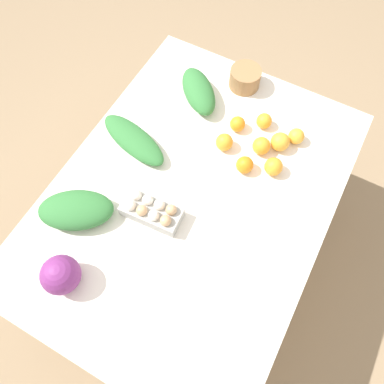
% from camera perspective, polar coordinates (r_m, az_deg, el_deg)
% --- Properties ---
extents(ground_plane, '(8.00, 8.00, 0.00)m').
position_cam_1_polar(ground_plane, '(2.24, -0.00, -8.68)').
color(ground_plane, '#937A5B').
extents(dining_table, '(1.49, 1.09, 0.75)m').
position_cam_1_polar(dining_table, '(1.61, -0.00, -1.57)').
color(dining_table, silver).
rests_on(dining_table, ground_plane).
extents(cabbage_purple, '(0.14, 0.14, 0.14)m').
position_cam_1_polar(cabbage_purple, '(1.43, -19.38, -11.82)').
color(cabbage_purple, '#7A2D75').
rests_on(cabbage_purple, dining_table).
extents(egg_carton, '(0.13, 0.25, 0.09)m').
position_cam_1_polar(egg_carton, '(1.47, -6.22, -2.85)').
color(egg_carton, '#A8A8A3').
rests_on(egg_carton, dining_table).
extents(paper_bag, '(0.14, 0.14, 0.09)m').
position_cam_1_polar(paper_bag, '(1.85, 8.08, 16.81)').
color(paper_bag, '#997047').
rests_on(paper_bag, dining_table).
extents(greens_bunch_chard, '(0.29, 0.34, 0.09)m').
position_cam_1_polar(greens_bunch_chard, '(1.53, -17.25, -2.64)').
color(greens_bunch_chard, '#337538').
rests_on(greens_bunch_chard, dining_table).
extents(greens_bunch_beet_tops, '(0.22, 0.37, 0.07)m').
position_cam_1_polar(greens_bunch_beet_tops, '(1.65, -8.91, 7.88)').
color(greens_bunch_beet_tops, '#337538').
rests_on(greens_bunch_beet_tops, dining_table).
extents(greens_bunch_kale, '(0.29, 0.29, 0.10)m').
position_cam_1_polar(greens_bunch_kale, '(1.78, 1.01, 15.11)').
color(greens_bunch_kale, '#337538').
rests_on(greens_bunch_kale, dining_table).
extents(orange_0, '(0.07, 0.07, 0.07)m').
position_cam_1_polar(orange_0, '(1.69, 6.96, 10.26)').
color(orange_0, orange).
rests_on(orange_0, dining_table).
extents(orange_1, '(0.08, 0.08, 0.08)m').
position_cam_1_polar(orange_1, '(1.64, 10.52, 6.93)').
color(orange_1, orange).
rests_on(orange_1, dining_table).
extents(orange_2, '(0.08, 0.08, 0.08)m').
position_cam_1_polar(orange_2, '(1.66, 13.27, 7.46)').
color(orange_2, '#F9A833').
rests_on(orange_2, dining_table).
extents(orange_3, '(0.07, 0.07, 0.07)m').
position_cam_1_polar(orange_3, '(1.72, 10.93, 10.59)').
color(orange_3, orange).
rests_on(orange_3, dining_table).
extents(orange_4, '(0.07, 0.07, 0.07)m').
position_cam_1_polar(orange_4, '(1.58, 8.03, 4.12)').
color(orange_4, orange).
rests_on(orange_4, dining_table).
extents(orange_5, '(0.08, 0.08, 0.08)m').
position_cam_1_polar(orange_5, '(1.63, 4.95, 7.58)').
color(orange_5, orange).
rests_on(orange_5, dining_table).
extents(orange_6, '(0.08, 0.08, 0.08)m').
position_cam_1_polar(orange_6, '(1.59, 12.32, 3.80)').
color(orange_6, orange).
rests_on(orange_6, dining_table).
extents(orange_7, '(0.07, 0.07, 0.07)m').
position_cam_1_polar(orange_7, '(1.70, 15.61, 8.19)').
color(orange_7, '#F9A833').
rests_on(orange_7, dining_table).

